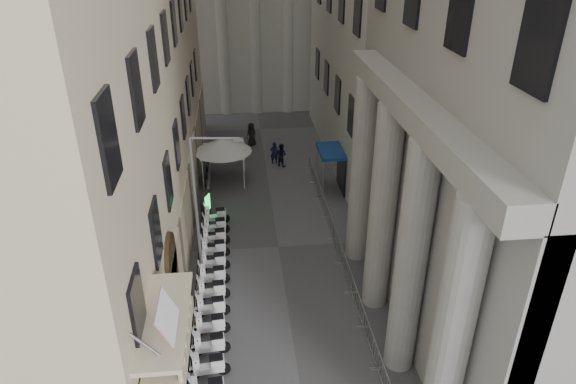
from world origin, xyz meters
The scene contains 27 objects.
iron_fence centered at (-4.30, 18.00, 0.00)m, with size 0.30×28.00×1.40m, color black, non-canonical shape.
blue_awning centered at (4.15, 26.00, 0.00)m, with size 1.60×3.00×3.00m, color navy, non-canonical shape.
scooter_5 centered at (-3.60, 10.03, 0.00)m, with size 0.56×1.40×1.50m, color white, non-canonical shape.
scooter_6 centered at (-3.60, 11.25, 0.00)m, with size 0.56×1.40×1.50m, color white, non-canonical shape.
scooter_7 centered at (-3.60, 12.46, 0.00)m, with size 0.56×1.40×1.50m, color white, non-canonical shape.
scooter_8 centered at (-3.60, 13.68, 0.00)m, with size 0.56×1.40×1.50m, color white, non-canonical shape.
scooter_9 centered at (-3.60, 14.89, 0.00)m, with size 0.56×1.40×1.50m, color white, non-canonical shape.
scooter_10 centered at (-3.60, 16.11, 0.00)m, with size 0.56×1.40×1.50m, color white, non-canonical shape.
scooter_11 centered at (-3.60, 17.32, 0.00)m, with size 0.56×1.40×1.50m, color white, non-canonical shape.
scooter_12 centered at (-3.60, 18.54, 0.00)m, with size 0.56×1.40×1.50m, color white, non-canonical shape.
scooter_13 centered at (-3.60, 19.75, 0.00)m, with size 0.56×1.40×1.50m, color white, non-canonical shape.
scooter_14 centered at (-3.60, 20.97, 0.00)m, with size 0.56×1.40×1.50m, color white, non-canonical shape.
scooter_15 centered at (-3.60, 22.19, 0.00)m, with size 0.56×1.40×1.50m, color white, non-canonical shape.
barrier_2 centered at (3.26, 10.94, 0.00)m, with size 0.60×2.40×1.10m, color #A6A9AE, non-canonical shape.
barrier_3 centered at (3.26, 13.44, 0.00)m, with size 0.60×2.40×1.10m, color #A6A9AE, non-canonical shape.
barrier_4 centered at (3.26, 15.94, 0.00)m, with size 0.60×2.40×1.10m, color #A6A9AE, non-canonical shape.
barrier_5 centered at (3.26, 18.44, 0.00)m, with size 0.60×2.40×1.10m, color #A6A9AE, non-canonical shape.
barrier_6 centered at (3.26, 20.94, 0.00)m, with size 0.60×2.40×1.10m, color #A6A9AE, non-canonical shape.
barrier_7 centered at (3.26, 23.44, 0.00)m, with size 0.60×2.40×1.10m, color #A6A9AE, non-canonical shape.
barrier_8 centered at (3.26, 25.94, 0.00)m, with size 0.60×2.40×1.10m, color #A6A9AE, non-canonical shape.
barrier_9 centered at (3.26, 28.44, 0.00)m, with size 0.60×2.40×1.10m, color #A6A9AE, non-canonical shape.
security_tent centered at (-3.12, 28.27, 2.73)m, with size 4.02×4.02×3.26m.
street_lamp centered at (-3.91, 16.89, 4.61)m, with size 2.54×0.49×7.78m.
info_kiosk centered at (-4.19, 22.82, 0.95)m, with size 0.57×0.92×1.87m.
pedestrian_a centered at (0.68, 30.81, 0.87)m, with size 0.64×0.42×1.75m, color #0E1538.
pedestrian_b centered at (1.18, 30.30, 0.90)m, with size 0.87×0.68×1.80m, color black.
pedestrian_c centered at (-0.89, 34.66, 0.98)m, with size 0.95×0.62×1.95m, color black.
Camera 1 is at (-1.98, -5.32, 16.34)m, focal length 32.00 mm.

